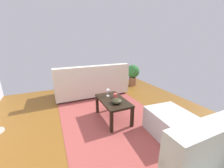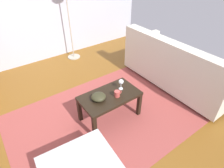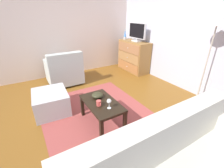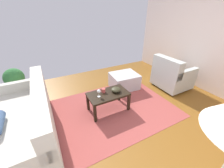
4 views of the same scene
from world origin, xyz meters
name	(u,v)px [view 1 (image 1 of 4)]	position (x,y,z in m)	size (l,w,h in m)	color
ground_plane	(108,131)	(0.00, 0.00, -0.03)	(5.31, 4.82, 0.05)	brown
area_rug	(114,121)	(0.20, -0.20, 0.00)	(2.60, 1.90, 0.01)	#95413C
coffee_table	(113,102)	(0.29, -0.23, 0.36)	(0.82, 0.46, 0.42)	black
wine_glass	(108,91)	(0.50, -0.20, 0.54)	(0.07, 0.07, 0.16)	silver
mug	(115,96)	(0.36, -0.31, 0.46)	(0.11, 0.08, 0.08)	#BB4741
bowl_decorative	(117,101)	(0.12, -0.22, 0.46)	(0.19, 0.19, 0.09)	#2F2D1B
couch_large	(91,83)	(1.74, -0.21, 0.34)	(0.85, 1.99, 0.88)	#332319
ottoman	(170,123)	(-0.52, -0.89, 0.20)	(0.70, 0.60, 0.40)	#B0B2B5
potted_plant	(133,73)	(2.00, -1.76, 0.43)	(0.44, 0.44, 0.72)	brown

